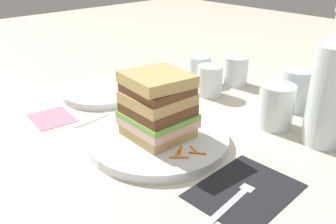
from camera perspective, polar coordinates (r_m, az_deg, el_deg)
The scene contains 28 objects.
ground_plane at distance 0.69m, azimuth -1.24°, elevation -5.10°, with size 3.00×3.00×0.00m, color beige.
main_plate at distance 0.69m, azimuth -1.84°, elevation -4.40°, with size 0.27×0.27×0.02m, color white.
sandwich at distance 0.66m, azimuth -1.91°, elevation 0.87°, with size 0.12×0.12×0.12m.
carrot_shred_0 at distance 0.73m, azimuth -6.14°, elevation -1.97°, with size 0.00×0.00×0.03m, color orange.
carrot_shred_1 at distance 0.75m, azimuth -5.75°, elevation -0.93°, with size 0.00×0.00×0.03m, color orange.
carrot_shred_2 at distance 0.73m, azimuth -4.97°, elevation -1.76°, with size 0.00×0.00×0.02m, color orange.
carrot_shred_3 at distance 0.75m, azimuth -6.40°, elevation -1.18°, with size 0.00×0.00×0.03m, color orange.
carrot_shred_4 at distance 0.74m, azimuth -4.83°, elevation -1.50°, with size 0.00×0.00×0.03m, color orange.
carrot_shred_5 at distance 0.74m, azimuth -6.04°, elevation -1.32°, with size 0.00×0.00×0.02m, color orange.
carrot_shred_6 at distance 0.73m, azimuth -6.76°, elevation -1.83°, with size 0.00×0.00×0.03m, color orange.
carrot_shred_7 at distance 0.75m, azimuth -5.52°, elevation -1.13°, with size 0.00×0.00×0.02m, color orange.
carrot_shred_8 at distance 0.73m, azimuth -5.66°, elevation -1.91°, with size 0.00×0.00×0.02m, color orange.
carrot_shred_9 at distance 0.64m, azimuth 2.00°, elevation -6.00°, with size 0.00×0.00×0.03m, color orange.
carrot_shred_10 at distance 0.63m, azimuth 1.43°, elevation -6.56°, with size 0.00×0.00×0.02m, color orange.
carrot_shred_11 at distance 0.63m, azimuth 4.68°, elevation -6.49°, with size 0.00×0.00×0.03m, color orange.
carrot_shred_12 at distance 0.62m, azimuth 1.75°, elevation -7.18°, with size 0.00×0.00×0.03m, color orange.
carrot_shred_13 at distance 0.64m, azimuth 4.00°, elevation -5.81°, with size 0.00×0.00×0.02m, color orange.
napkin_dark at distance 0.58m, azimuth 12.04°, elevation -12.02°, with size 0.13×0.17×0.00m, color black.
fork at distance 0.57m, azimuth 10.90°, elevation -12.85°, with size 0.03×0.17×0.00m.
knife at distance 0.82m, azimuth -9.34°, elevation -0.12°, with size 0.03×0.20×0.00m.
juice_glass at distance 0.77m, azimuth 16.66°, elevation 0.49°, with size 0.07×0.07×0.09m.
water_bottle at distance 0.71m, azimuth 24.50°, elevation 3.58°, with size 0.08×0.08×0.26m.
empty_tumbler_0 at distance 0.99m, azimuth 10.72°, elevation 6.41°, with size 0.06×0.06×0.08m, color silver.
empty_tumbler_1 at distance 0.87m, azimuth 19.44°, elevation 3.39°, with size 0.07×0.07×0.09m, color silver.
empty_tumbler_2 at distance 0.91m, azimuth 6.64°, elevation 4.98°, with size 0.06×0.06×0.08m, color silver.
empty_tumbler_3 at distance 1.00m, azimuth 5.04°, elevation 6.74°, with size 0.06×0.06×0.07m, color silver.
side_plate at distance 0.93m, azimuth -10.45°, elevation 3.16°, with size 0.20×0.20×0.02m, color white.
napkin_pink at distance 0.83m, azimuth -17.88°, elevation -0.87°, with size 0.10×0.08×0.00m, color pink.
Camera 1 is at (0.45, -0.40, 0.35)m, focal length 38.50 mm.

